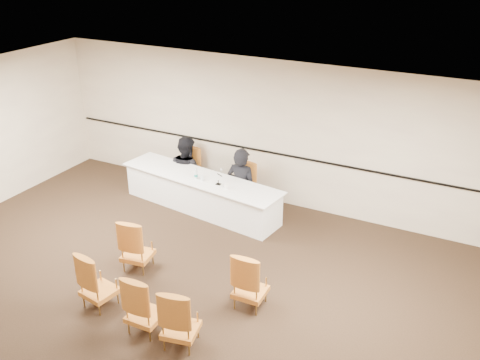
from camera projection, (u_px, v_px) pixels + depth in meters
name	position (u px, v px, depth m)	size (l,w,h in m)	color
floor	(162.00, 304.00, 8.20)	(10.00, 10.00, 0.00)	black
ceiling	(148.00, 117.00, 6.94)	(10.00, 10.00, 0.00)	silver
wall_back	(272.00, 133.00, 10.80)	(10.00, 0.04, 3.00)	beige
wall_rail	(270.00, 152.00, 10.93)	(9.80, 0.04, 0.03)	black
panel_table	(201.00, 193.00, 10.89)	(3.58, 0.83, 0.72)	white
panelist_main	(242.00, 190.00, 10.94)	(0.67, 0.44, 1.83)	black
panelist_main_chair	(242.00, 186.00, 10.91)	(0.50, 0.50, 0.95)	#A4581D
panelist_second	(187.00, 173.00, 11.70)	(0.83, 0.65, 1.71)	black
panelist_second_chair	(187.00, 170.00, 11.67)	(0.50, 0.50, 0.95)	#A4581D
papers	(217.00, 184.00, 10.44)	(0.30, 0.22, 0.00)	white
microphone	(218.00, 178.00, 10.35)	(0.10, 0.21, 0.29)	black
water_bottle	(196.00, 173.00, 10.62)	(0.07, 0.07, 0.24)	#167E72
drinking_glass	(202.00, 178.00, 10.57)	(0.06, 0.06, 0.10)	silver
coffee_cup	(226.00, 186.00, 10.23)	(0.07, 0.07, 0.11)	white
aud_chair_front_left	(137.00, 244.00, 8.89)	(0.50, 0.50, 0.95)	#A4581D
aud_chair_front_right	(251.00, 279.00, 7.98)	(0.50, 0.50, 0.95)	#A4581D
aud_chair_back_left	(98.00, 279.00, 7.98)	(0.50, 0.50, 0.95)	#A4581D
aud_chair_back_mid	(145.00, 303.00, 7.47)	(0.50, 0.50, 0.95)	#A4581D
aud_chair_back_right	(180.00, 316.00, 7.20)	(0.50, 0.50, 0.95)	#A4581D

